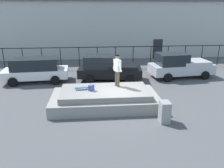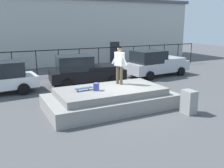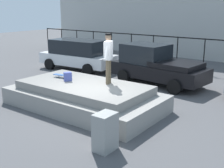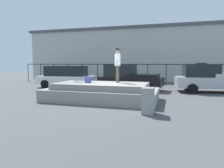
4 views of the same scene
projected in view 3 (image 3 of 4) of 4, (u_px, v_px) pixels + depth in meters
name	position (u px, v px, depth m)	size (l,w,h in m)	color
ground_plane	(94.00, 113.00, 10.29)	(60.00, 60.00, 0.00)	#4C4C4F
concrete_ledge	(84.00, 96.00, 10.72)	(5.76, 2.98, 0.92)	gray
skateboarder	(108.00, 55.00, 10.31)	(0.45, 0.88, 1.79)	brown
skateboard	(63.00, 75.00, 11.36)	(0.83, 0.30, 0.12)	#264C8C
backpack	(68.00, 77.00, 10.90)	(0.28, 0.20, 0.33)	#3F4C99
car_white_hatchback_near	(78.00, 54.00, 16.98)	(4.65, 2.26, 1.74)	white
car_black_pickup_mid	(156.00, 65.00, 13.89)	(4.74, 2.40, 1.85)	black
utility_box	(105.00, 132.00, 7.50)	(0.44, 0.60, 1.01)	gray
fence_row	(191.00, 49.00, 16.62)	(24.06, 0.06, 1.90)	black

